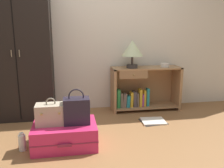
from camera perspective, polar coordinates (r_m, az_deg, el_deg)
The scene contains 11 objects.
ground_plane at distance 2.72m, azimuth -0.36°, elevation -15.11°, with size 9.00×9.00×0.00m, color olive.
back_wall at distance 3.89m, azimuth -4.09°, elevation 13.18°, with size 6.40×0.10×2.60m, color silver.
wardrobe at distance 3.66m, azimuth -21.02°, elevation 7.08°, with size 0.90×0.47×1.92m.
bookshelf at distance 3.91m, azimuth 7.09°, elevation -1.22°, with size 1.09×0.36×0.69m.
table_lamp at distance 3.72m, azimuth 4.80°, elevation 8.15°, with size 0.33×0.33×0.42m.
bowl at distance 3.92m, azimuth 12.36°, elevation 4.36°, with size 0.13×0.13×0.06m, color silver.
suitcase_large at distance 2.79m, azimuth -10.98°, elevation -11.61°, with size 0.70×0.52×0.26m.
train_case at distance 2.72m, azimuth -14.08°, elevation -6.86°, with size 0.33×0.20×0.30m.
handbag at distance 2.69m, azimuth -8.31°, elevation -6.17°, with size 0.28×0.18×0.39m.
bottle at distance 2.83m, azimuth -20.37°, elevation -12.71°, with size 0.08×0.08×0.20m.
open_book_on_floor at distance 3.49m, azimuth 9.65°, elevation -8.60°, with size 0.37×0.33×0.02m.
Camera 1 is at (-0.39, -2.37, 1.27)m, focal length 38.90 mm.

